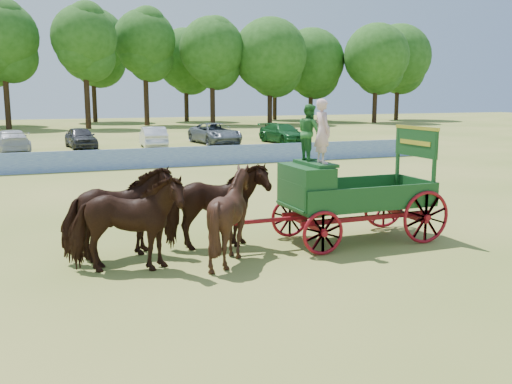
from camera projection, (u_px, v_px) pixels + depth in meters
name	position (u px, v px, depth m)	size (l,w,h in m)	color
ground	(453.00, 243.00, 14.89)	(160.00, 160.00, 0.00)	#A7944B
horse_lead_left	(126.00, 224.00, 12.32)	(1.17, 2.56, 2.16)	black
horse_lead_right	(119.00, 214.00, 13.32)	(1.17, 2.56, 2.16)	black
horse_wheel_left	(231.00, 215.00, 13.18)	(1.75, 1.97, 2.17)	black
horse_wheel_right	(217.00, 207.00, 14.19)	(1.17, 2.56, 2.16)	black
farm_dray	(333.00, 182.00, 14.68)	(6.00, 2.00, 3.73)	maroon
sponsor_banner	(212.00, 155.00, 30.94)	(26.00, 0.08, 1.05)	#1E40A7
parked_cars	(70.00, 138.00, 39.63)	(36.53, 7.03, 1.59)	silver
treeline	(87.00, 46.00, 67.04)	(92.02, 24.16, 15.82)	#382314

